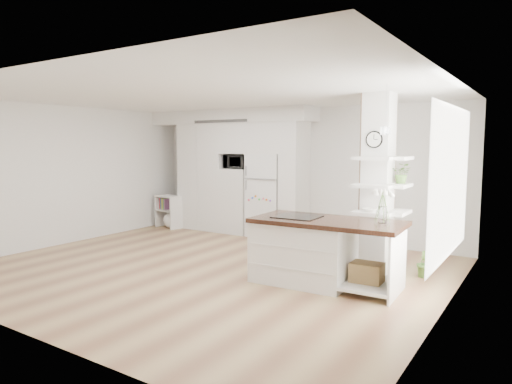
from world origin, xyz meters
The scene contains 14 objects.
floor centered at (0.00, 0.00, 0.00)m, with size 7.00×6.00×0.01m, color tan.
room centered at (0.00, 0.00, 1.86)m, with size 7.04×6.04×2.72m.
cabinet_wall centered at (-1.45, 2.67, 1.51)m, with size 4.00×0.71×2.70m.
refrigerator centered at (-0.53, 2.68, 0.88)m, with size 0.78×0.69×1.75m.
column centered at (2.38, 1.13, 1.35)m, with size 0.69×0.90×2.70m.
window centered at (3.48, 0.30, 1.50)m, with size 2.40×2.40×0.00m, color white.
pendant_light centered at (1.70, 0.15, 2.12)m, with size 0.12×0.12×0.10m, color white.
kitchen_island centered at (1.70, 0.21, 0.48)m, with size 2.09×1.07×1.49m.
bookshelf centered at (-2.97, 2.26, 0.33)m, with size 0.70×0.48×0.76m.
floor_plant_a centered at (3.00, 1.33, 0.22)m, with size 0.24×0.20×0.44m, color #49742E.
floor_plant_b centered at (2.51, 1.31, 0.25)m, with size 0.29×0.29×0.51m, color #49742E.
microwave centered at (-1.27, 2.62, 1.57)m, with size 0.54×0.37×0.30m, color #2D2D2D.
shelf_plant centered at (2.63, 1.30, 1.52)m, with size 0.27×0.23×0.30m, color #49742E.
decor_bowl centered at (2.30, 0.90, 1.00)m, with size 0.22×0.22×0.05m, color white.
Camera 1 is at (4.47, -5.50, 1.95)m, focal length 32.00 mm.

